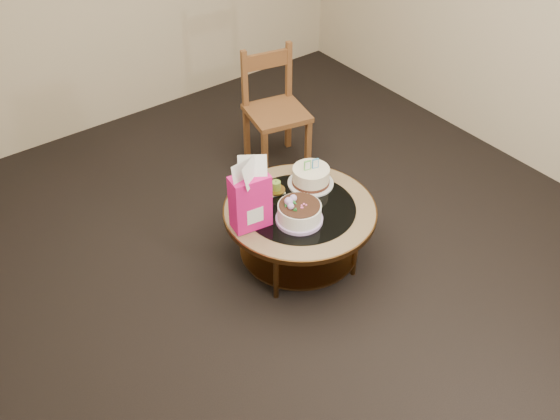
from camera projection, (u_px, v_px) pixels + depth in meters
ground at (299, 258)px, 4.40m from camera, size 5.00×5.00×0.00m
room_walls at (304, 54)px, 3.42m from camera, size 4.52×5.02×2.61m
coffee_table at (300, 217)px, 4.16m from camera, size 1.02×1.02×0.46m
decorated_cake at (299, 214)px, 3.97m from camera, size 0.31×0.31×0.18m
cream_cake at (311, 177)px, 4.27m from camera, size 0.32×0.32×0.20m
gift_bag at (250, 195)px, 3.82m from camera, size 0.26×0.20×0.49m
pillar_candle at (276, 188)px, 4.22m from camera, size 0.13×0.13×0.09m
dining_chair at (275, 109)px, 5.02m from camera, size 0.53×0.53×0.97m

